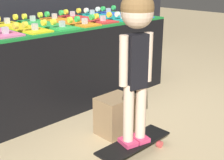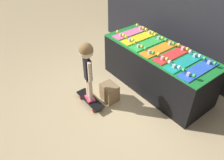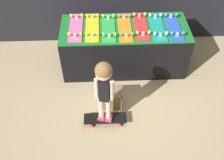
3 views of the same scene
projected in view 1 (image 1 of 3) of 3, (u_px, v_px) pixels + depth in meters
name	position (u px, v px, depth m)	size (l,w,h in m)	color
ground_plane	(108.00, 112.00, 2.90)	(16.00, 16.00, 0.00)	tan
display_rack	(70.00, 61.00, 3.15)	(1.99, 0.80, 0.77)	black
skateboard_yellow_on_rack	(20.00, 26.00, 2.70)	(0.20, 0.74, 0.09)	yellow
skateboard_green_on_rack	(47.00, 23.00, 2.85)	(0.20, 0.74, 0.09)	green
skateboard_orange_on_rack	(69.00, 21.00, 3.01)	(0.20, 0.74, 0.09)	orange
skateboard_red_on_rack	(87.00, 18.00, 3.20)	(0.20, 0.74, 0.09)	red
skateboard_teal_on_rack	(107.00, 16.00, 3.34)	(0.20, 0.74, 0.09)	teal
skateboard_blue_on_rack	(123.00, 14.00, 3.50)	(0.20, 0.74, 0.09)	blue
skateboard_on_floor	(134.00, 144.00, 2.22)	(0.60, 0.19, 0.09)	black
child	(137.00, 41.00, 1.97)	(0.24, 0.21, 1.04)	#E03D6B
storage_box	(115.00, 115.00, 2.49)	(0.28, 0.22, 0.31)	#8E704C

